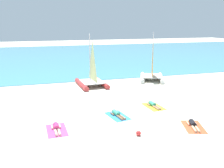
% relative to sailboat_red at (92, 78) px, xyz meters
% --- Properties ---
extents(ground_plane, '(120.00, 120.00, 0.00)m').
position_rel_sailboat_red_xyz_m(ground_plane, '(0.75, 0.41, -0.74)').
color(ground_plane, beige).
extents(ocean_water, '(120.00, 40.00, 0.05)m').
position_rel_sailboat_red_xyz_m(ocean_water, '(0.75, 22.06, -0.72)').
color(ocean_water, '#4C9EB7').
rests_on(ocean_water, ground).
extents(sailboat_red, '(2.73, 4.00, 4.99)m').
position_rel_sailboat_red_xyz_m(sailboat_red, '(0.00, 0.00, 0.00)').
color(sailboat_red, '#CC3838').
rests_on(sailboat_red, ground).
extents(sailboat_white, '(3.74, 4.46, 4.97)m').
position_rel_sailboat_red_xyz_m(sailboat_white, '(6.65, 0.72, -0.00)').
color(sailboat_white, white).
rests_on(sailboat_white, ground).
extents(towel_leftmost, '(1.18, 1.94, 0.01)m').
position_rel_sailboat_red_xyz_m(towel_leftmost, '(-3.99, -9.26, -0.74)').
color(towel_leftmost, '#D84C99').
rests_on(towel_leftmost, ground).
extents(sunbather_leftmost, '(0.56, 1.56, 0.30)m').
position_rel_sailboat_red_xyz_m(sunbather_leftmost, '(-4.00, -9.20, -0.61)').
color(sunbather_leftmost, '#D83372').
rests_on(sunbather_leftmost, towel_leftmost).
extents(towel_center_left, '(1.43, 2.07, 0.01)m').
position_rel_sailboat_red_xyz_m(towel_center_left, '(0.01, -8.16, -0.74)').
color(towel_center_left, '#338CD8').
rests_on(towel_center_left, ground).
extents(sunbather_center_left, '(0.68, 1.56, 0.30)m').
position_rel_sailboat_red_xyz_m(sunbather_center_left, '(0.00, -8.09, -0.61)').
color(sunbather_center_left, '#3FB28C').
rests_on(sunbather_center_left, towel_center_left).
extents(towel_center_right, '(1.25, 1.98, 0.01)m').
position_rel_sailboat_red_xyz_m(towel_center_right, '(3.10, -7.12, -0.74)').
color(towel_center_right, yellow).
rests_on(towel_center_right, ground).
extents(sunbather_center_right, '(0.57, 1.57, 0.30)m').
position_rel_sailboat_red_xyz_m(sunbather_center_right, '(3.10, -7.06, -0.61)').
color(sunbather_center_right, '#3FB28C').
rests_on(sunbather_center_right, towel_center_right).
extents(towel_rightmost, '(1.63, 2.15, 0.01)m').
position_rel_sailboat_red_xyz_m(towel_rightmost, '(3.78, -11.06, -0.74)').
color(towel_rightmost, '#EA5933').
rests_on(towel_rightmost, ground).
extents(sunbather_rightmost, '(0.84, 1.54, 0.30)m').
position_rel_sailboat_red_xyz_m(sunbather_rightmost, '(3.80, -11.00, -0.61)').
color(sunbather_rightmost, black).
rests_on(sunbather_rightmost, towel_rightmost).
extents(beach_ball, '(0.28, 0.28, 0.28)m').
position_rel_sailboat_red_xyz_m(beach_ball, '(0.24, -11.19, -0.60)').
color(beach_ball, red).
rests_on(beach_ball, ground).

